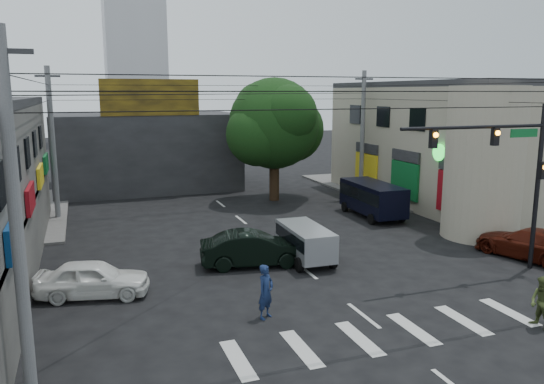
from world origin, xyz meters
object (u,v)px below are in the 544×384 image
utility_pole_far_right (362,135)px  white_compact (93,279)px  traffic_gantry (509,162)px  utility_pole_near_left (16,222)px  street_tree (274,124)px  maroon_sedan (530,244)px  dark_sedan (254,249)px  silver_minivan (305,244)px  traffic_officer (266,292)px  navy_van (372,200)px  utility_pole_far_left (53,144)px  pedestrian_olive (542,303)px

utility_pole_far_right → white_compact: bearing=-144.2°
traffic_gantry → utility_pole_near_left: bearing=-169.2°
traffic_gantry → white_compact: (-16.63, 3.06, -4.12)m
street_tree → maroon_sedan: street_tree is taller
dark_sedan → silver_minivan: (2.42, -0.22, 0.03)m
utility_pole_far_right → traffic_officer: utility_pole_far_right is taller
silver_minivan → navy_van: bearing=-46.5°
street_tree → dark_sedan: size_ratio=1.75×
utility_pole_near_left → maroon_sedan: 21.84m
utility_pole_near_left → traffic_gantry: bearing=10.8°
street_tree → traffic_gantry: (3.82, -18.00, -0.64)m
traffic_gantry → traffic_officer: 11.79m
traffic_gantry → utility_pole_far_left: size_ratio=0.78×
white_compact → traffic_officer: size_ratio=2.34×
street_tree → utility_pole_near_left: (-14.50, -21.50, -0.87)m
utility_pole_far_right → utility_pole_near_left: bearing=-135.7°
traffic_gantry → traffic_officer: traffic_gantry is taller
utility_pole_far_left → silver_minivan: 17.24m
traffic_officer → pedestrian_olive: traffic_officer is taller
white_compact → maroon_sedan: 19.41m
traffic_gantry → navy_van: (0.15, 11.03, -3.77)m
dark_sedan → pedestrian_olive: bearing=-134.1°
utility_pole_near_left → maroon_sedan: utility_pole_near_left is taller
utility_pole_far_left → white_compact: utility_pole_far_left is taller
traffic_gantry → pedestrian_olive: (-2.83, -4.86, -3.95)m
navy_van → pedestrian_olive: bearing=171.4°
traffic_gantry → utility_pole_far_left: (-18.32, 17.00, -0.23)m
utility_pole_near_left → silver_minivan: (10.99, 7.78, -3.78)m
utility_pole_near_left → navy_van: size_ratio=1.72×
dark_sedan → white_compact: (-6.88, -1.43, -0.07)m
utility_pole_near_left → white_compact: size_ratio=2.06×
utility_pole_far_left → utility_pole_far_right: size_ratio=1.00×
utility_pole_far_left → dark_sedan: size_ratio=1.86×
traffic_gantry → traffic_officer: bearing=-174.9°
utility_pole_near_left → dark_sedan: (8.58, 7.99, -3.82)m
white_compact → maroon_sedan: size_ratio=0.83×
utility_pole_far_right → traffic_officer: 22.95m
traffic_officer → silver_minivan: bearing=20.0°
white_compact → pedestrian_olive: (13.80, -7.92, 0.17)m
traffic_gantry → utility_pole_near_left: size_ratio=0.78×
street_tree → pedestrian_olive: street_tree is taller
utility_pole_near_left → street_tree: bearing=56.0°
street_tree → pedestrian_olive: size_ratio=4.95×
street_tree → traffic_officer: bearing=-110.9°
dark_sedan → white_compact: dark_sedan is taller
traffic_officer → pedestrian_olive: 9.12m
traffic_gantry → dark_sedan: bearing=155.2°
silver_minivan → pedestrian_olive: bearing=-152.3°
pedestrian_olive → navy_van: bearing=167.2°
traffic_officer → white_compact: bearing=109.2°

